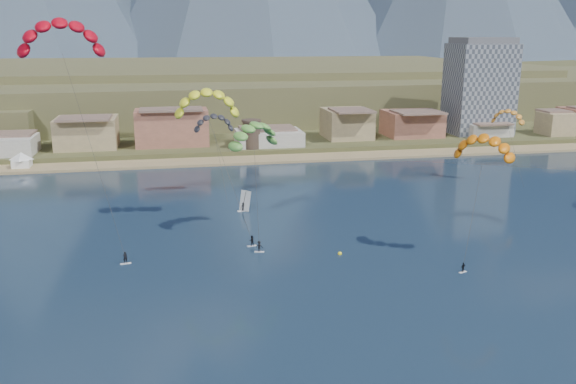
{
  "coord_description": "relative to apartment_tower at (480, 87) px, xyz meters",
  "views": [
    {
      "loc": [
        -18.58,
        -62.82,
        35.5
      ],
      "look_at": [
        0.0,
        32.0,
        10.0
      ],
      "focal_mm": 37.75,
      "sensor_mm": 36.0,
      "label": 1
    }
  ],
  "objects": [
    {
      "name": "buoy",
      "position": [
        -77.08,
        -100.17,
        -17.7
      ],
      "size": [
        0.69,
        0.69,
        0.69
      ],
      "color": "yellow",
      "rests_on": "ground"
    },
    {
      "name": "windsurfer",
      "position": [
        -89.54,
        -72.2,
        -16.47
      ],
      "size": [
        2.45,
        2.67,
        4.26
      ],
      "color": "silver",
      "rests_on": "ground"
    },
    {
      "name": "kitesurfer_orange",
      "position": [
        -55.15,
        -104.51,
        0.85
      ],
      "size": [
        11.34,
        11.96,
        21.41
      ],
      "color": "silver",
      "rests_on": "ground"
    },
    {
      "name": "land",
      "position": [
        -85.0,
        432.0,
        -17.82
      ],
      "size": [
        2200.0,
        900.0,
        4.0
      ],
      "color": "brown",
      "rests_on": "ground"
    },
    {
      "name": "watchtower",
      "position": [
        -80.0,
        -14.0,
        -11.45
      ],
      "size": [
        5.82,
        5.82,
        8.6
      ],
      "color": "#47382D",
      "rests_on": "ground"
    },
    {
      "name": "foothills",
      "position": [
        -62.61,
        104.47,
        -8.74
      ],
      "size": [
        940.0,
        210.0,
        18.0
      ],
      "color": "brown",
      "rests_on": "ground"
    },
    {
      "name": "ground",
      "position": [
        -85.0,
        -128.0,
        -17.82
      ],
      "size": [
        2400.0,
        2400.0,
        0.0
      ],
      "primitive_type": "plane",
      "color": "black",
      "rests_on": "ground"
    },
    {
      "name": "kitesurfer_yellow",
      "position": [
        -96.72,
        -77.91,
        5.85
      ],
      "size": [
        13.08,
        18.7,
        28.72
      ],
      "color": "silver",
      "rests_on": "ground"
    },
    {
      "name": "distant_kite_orange",
      "position": [
        -23.62,
        -58.33,
        -1.3
      ],
      "size": [
        7.92,
        8.08,
        19.24
      ],
      "color": "#262626",
      "rests_on": "ground"
    },
    {
      "name": "kitesurfer_red",
      "position": [
        -120.0,
        -86.32,
        17.83
      ],
      "size": [
        16.68,
        15.85,
        39.49
      ],
      "color": "silver",
      "rests_on": "ground"
    },
    {
      "name": "kitesurfer_green",
      "position": [
        -89.22,
        -86.48,
        0.86
      ],
      "size": [
        11.07,
        15.34,
        21.79
      ],
      "color": "silver",
      "rests_on": "ground"
    },
    {
      "name": "town",
      "position": [
        -125.0,
        -6.0,
        -9.82
      ],
      "size": [
        400.0,
        24.0,
        12.0
      ],
      "color": "beige",
      "rests_on": "ground"
    },
    {
      "name": "apartment_tower",
      "position": [
        0.0,
        0.0,
        0.0
      ],
      "size": [
        20.0,
        16.0,
        32.0
      ],
      "color": "gray",
      "rests_on": "ground"
    },
    {
      "name": "beach",
      "position": [
        -85.0,
        -22.0,
        -17.57
      ],
      "size": [
        2200.0,
        12.0,
        0.9
      ],
      "color": "tan",
      "rests_on": "ground"
    },
    {
      "name": "distant_kite_dark",
      "position": [
        -94.17,
        -58.03,
        -0.82
      ],
      "size": [
        9.2,
        5.86,
        19.92
      ],
      "color": "#262626",
      "rests_on": "ground"
    }
  ]
}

